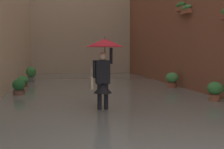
{
  "coord_description": "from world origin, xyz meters",
  "views": [
    {
      "loc": [
        1.75,
        2.49,
        1.68
      ],
      "look_at": [
        0.22,
        -5.66,
        1.05
      ],
      "focal_mm": 46.59,
      "sensor_mm": 36.0,
      "label": 1
    }
  ],
  "objects": [
    {
      "name": "potted_plant_near_left",
      "position": [
        -3.2,
        -5.97,
        0.44
      ],
      "size": [
        0.51,
        0.51,
        0.74
      ],
      "color": "#9E563D",
      "rests_on": "ground_plane"
    },
    {
      "name": "person_wading",
      "position": [
        0.52,
        -5.26,
        1.49
      ],
      "size": [
        1.04,
        1.04,
        2.12
      ],
      "color": "#4C4233",
      "rests_on": "ground_plane"
    },
    {
      "name": "potted_plant_near_right",
      "position": [
        3.16,
        -8.52,
        0.37
      ],
      "size": [
        0.46,
        0.46,
        0.71
      ],
      "color": "brown",
      "rests_on": "ground_plane"
    },
    {
      "name": "potted_plant_mid_right",
      "position": [
        3.29,
        -10.94,
        0.34
      ],
      "size": [
        0.53,
        0.53,
        0.63
      ],
      "color": "brown",
      "rests_on": "ground_plane"
    },
    {
      "name": "ground_plane",
      "position": [
        0.0,
        -9.49,
        0.0
      ],
      "size": [
        60.0,
        60.0,
        0.0
      ],
      "primitive_type": "plane",
      "color": "#605B56"
    },
    {
      "name": "potted_plant_far_left",
      "position": [
        -3.22,
        -9.59,
        0.45
      ],
      "size": [
        0.56,
        0.56,
        0.8
      ],
      "color": "brown",
      "rests_on": "ground_plane"
    },
    {
      "name": "potted_plant_far_right",
      "position": [
        3.11,
        -13.07,
        0.55
      ],
      "size": [
        0.5,
        0.5,
        0.94
      ],
      "color": "#66605B",
      "rests_on": "ground_plane"
    },
    {
      "name": "flood_water",
      "position": [
        0.0,
        -9.49,
        0.06
      ],
      "size": [
        8.11,
        24.98,
        0.13
      ],
      "primitive_type": "cube",
      "color": "slate",
      "rests_on": "ground_plane"
    }
  ]
}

